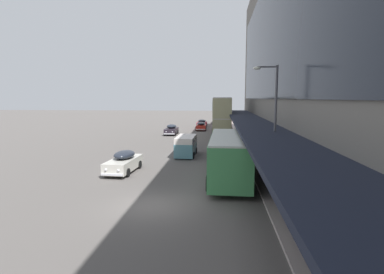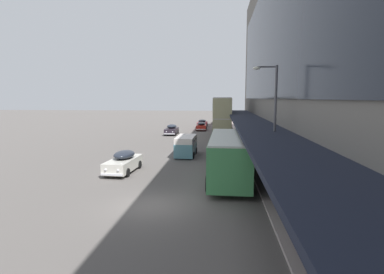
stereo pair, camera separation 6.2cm
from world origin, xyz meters
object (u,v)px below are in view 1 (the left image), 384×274
(street_lamp, at_px, (273,118))
(sedan_oncoming_front, at_px, (202,123))
(pedestrian_at_kerb, at_px, (280,163))
(transit_bus_kerbside_rear, at_px, (229,154))
(transit_bus_kerbside_front, at_px, (222,115))
(fire_hydrant, at_px, (264,169))
(sedan_trailing_near, at_px, (171,130))
(vw_van, at_px, (186,145))
(sedan_trailing_mid, at_px, (124,162))
(transit_bus_kerbside_far, at_px, (221,116))
(sedan_second_mid, at_px, (201,126))

(street_lamp, bearing_deg, sedan_oncoming_front, 99.58)
(pedestrian_at_kerb, bearing_deg, transit_bus_kerbside_rear, -176.36)
(transit_bus_kerbside_front, xyz_separation_m, fire_hydrant, (2.76, -46.76, -1.33))
(sedan_trailing_near, relative_size, pedestrian_at_kerb, 2.40)
(vw_van, xyz_separation_m, pedestrian_at_kerb, (7.46, -8.28, 0.08))
(sedan_trailing_mid, xyz_separation_m, pedestrian_at_kerb, (11.49, -1.22, 0.37))
(pedestrian_at_kerb, bearing_deg, street_lamp, -114.92)
(transit_bus_kerbside_front, relative_size, sedan_oncoming_front, 2.10)
(sedan_trailing_mid, height_order, street_lamp, street_lamp)
(transit_bus_kerbside_far, distance_m, vw_van, 14.98)
(fire_hydrant, bearing_deg, sedan_trailing_near, 114.22)
(transit_bus_kerbside_rear, distance_m, fire_hydrant, 3.23)
(sedan_oncoming_front, relative_size, vw_van, 0.96)
(pedestrian_at_kerb, relative_size, fire_hydrant, 2.65)
(transit_bus_kerbside_far, bearing_deg, vw_van, -103.61)
(transit_bus_kerbside_rear, bearing_deg, sedan_trailing_mid, 169.78)
(sedan_trailing_near, xyz_separation_m, street_lamp, (10.77, -27.19, 3.69))
(vw_van, height_order, street_lamp, street_lamp)
(transit_bus_kerbside_front, relative_size, sedan_second_mid, 1.95)
(transit_bus_kerbside_rear, bearing_deg, transit_bus_kerbside_far, 91.18)
(transit_bus_kerbside_far, height_order, vw_van, transit_bus_kerbside_far)
(transit_bus_kerbside_rear, height_order, pedestrian_at_kerb, transit_bus_kerbside_rear)
(sedan_second_mid, bearing_deg, transit_bus_kerbside_front, 76.23)
(transit_bus_kerbside_front, relative_size, fire_hydrant, 13.22)
(sedan_trailing_near, distance_m, vw_van, 17.46)
(sedan_trailing_near, relative_size, street_lamp, 0.59)
(transit_bus_kerbside_front, relative_size, transit_bus_kerbside_far, 0.87)
(vw_van, xyz_separation_m, street_lamp, (6.54, -10.25, 3.38))
(transit_bus_kerbside_far, bearing_deg, sedan_oncoming_front, 103.57)
(sedan_trailing_near, bearing_deg, vw_van, -75.97)
(transit_bus_kerbside_front, bearing_deg, sedan_second_mid, -103.77)
(sedan_trailing_near, xyz_separation_m, sedan_second_mid, (4.22, 6.91, -0.05))
(vw_van, xyz_separation_m, fire_hydrant, (6.61, -7.16, -0.60))
(sedan_oncoming_front, relative_size, pedestrian_at_kerb, 2.37)
(sedan_second_mid, bearing_deg, sedan_oncoming_front, 92.05)
(transit_bus_kerbside_front, bearing_deg, sedan_oncoming_front, -112.68)
(sedan_second_mid, relative_size, sedan_trailing_mid, 1.02)
(transit_bus_kerbside_front, distance_m, sedan_trailing_mid, 47.33)
(transit_bus_kerbside_rear, height_order, vw_van, transit_bus_kerbside_rear)
(vw_van, height_order, fire_hydrant, vw_van)
(transit_bus_kerbside_far, bearing_deg, street_lamp, -82.96)
(transit_bus_kerbside_rear, relative_size, transit_bus_kerbside_far, 0.88)
(transit_bus_kerbside_far, xyz_separation_m, vw_van, (-3.49, -14.43, -2.02))
(transit_bus_kerbside_rear, distance_m, sedan_second_mid, 32.61)
(sedan_trailing_mid, relative_size, street_lamp, 0.62)
(fire_hydrant, bearing_deg, street_lamp, -91.21)
(sedan_oncoming_front, xyz_separation_m, vw_van, (0.23, -29.85, 0.36))
(transit_bus_kerbside_far, height_order, pedestrian_at_kerb, transit_bus_kerbside_far)
(sedan_trailing_mid, xyz_separation_m, fire_hydrant, (10.64, -0.10, -0.31))
(sedan_second_mid, relative_size, fire_hydrant, 6.79)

